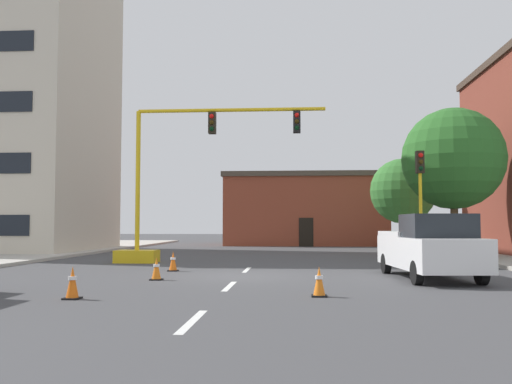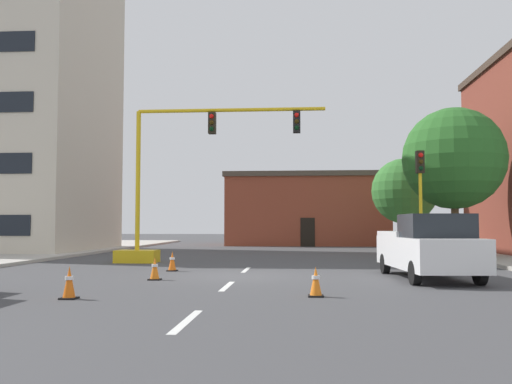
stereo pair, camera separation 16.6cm
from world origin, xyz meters
name	(u,v)px [view 2 (the right image)]	position (x,y,z in m)	size (l,w,h in m)	color
ground_plane	(239,276)	(0.00, 0.00, 0.00)	(160.00, 160.00, 0.00)	#424244
lane_stripe_seg_1	(187,321)	(0.00, -8.50, 0.00)	(0.16, 2.40, 0.01)	silver
lane_stripe_seg_2	(227,286)	(0.00, -3.00, 0.00)	(0.16, 2.40, 0.01)	silver
lane_stripe_seg_3	(246,270)	(0.00, 2.50, 0.00)	(0.16, 2.40, 0.01)	silver
building_brick_center	(307,210)	(2.65, 28.89, 2.93)	(13.20, 8.56, 5.84)	brown
traffic_signal_gantry	(164,212)	(-4.00, 6.11, 2.25)	(9.22, 1.20, 6.83)	yellow
traffic_light_pole_right	(420,181)	(7.09, 5.75, 3.53)	(0.32, 0.47, 4.80)	yellow
tree_right_mid	(454,159)	(9.44, 9.20, 4.86)	(4.90, 4.90, 7.32)	#4C3823
tree_right_far	(404,191)	(9.07, 19.93, 3.93)	(4.39, 4.39, 6.14)	#4C3823
pickup_truck_white	(428,247)	(5.94, -0.51, 0.97)	(2.37, 5.53, 1.99)	white
traffic_cone_roadside_a	(172,261)	(-2.61, 1.77, 0.35)	(0.36, 0.36, 0.71)	black
traffic_cone_roadside_b	(155,269)	(-2.41, -1.46, 0.34)	(0.36, 0.36, 0.68)	black
traffic_cone_roadside_c	(69,283)	(-3.23, -5.84, 0.36)	(0.36, 0.36, 0.74)	black
traffic_cone_roadside_d	(316,282)	(2.34, -5.03, 0.34)	(0.36, 0.36, 0.70)	black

